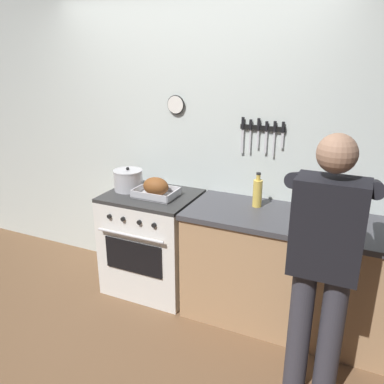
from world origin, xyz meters
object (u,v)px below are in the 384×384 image
bottle_cooking_oil (257,192)px  bottle_dish_soap (334,208)px  roasting_pan (156,188)px  cutting_board (330,228)px  bottle_soy_sauce (353,203)px  bottle_hot_sauce (326,203)px  person_cook (324,257)px  stove (153,242)px  stock_pot (128,180)px

bottle_cooking_oil → bottle_dish_soap: bearing=-3.3°
roasting_pan → cutting_board: roasting_pan is taller
roasting_pan → bottle_soy_sauce: 1.55m
roasting_pan → cutting_board: 1.41m
bottle_hot_sauce → bottle_dish_soap: bearing=-58.0°
person_cook → roasting_pan: (-1.43, 0.59, 0.02)m
stove → person_cook: bearing=-22.4°
cutting_board → roasting_pan: bearing=176.9°
cutting_board → bottle_soy_sauce: size_ratio=1.64×
roasting_pan → bottle_dish_soap: bearing=4.0°
bottle_cooking_oil → bottle_soy_sauce: size_ratio=1.25×
bottle_hot_sauce → bottle_cooking_oil: bearing=-171.2°
cutting_board → bottle_dish_soap: size_ratio=1.57×
bottle_soy_sauce → cutting_board: bearing=-109.0°
person_cook → bottle_hot_sauce: person_cook is taller
stock_pot → roasting_pan: bearing=-8.8°
bottle_soy_sauce → bottle_hot_sauce: bearing=-163.1°
person_cook → bottle_soy_sauce: person_cook is taller
cutting_board → person_cook: bearing=-87.4°
bottle_cooking_oil → bottle_dish_soap: bottle_cooking_oil is taller
cutting_board → bottle_cooking_oil: bottle_cooking_oil is taller
stock_pot → bottle_dish_soap: bottle_dish_soap is taller
stove → roasting_pan: size_ratio=2.56×
person_cook → bottle_hot_sauce: (-0.09, 0.80, 0.03)m
bottle_dish_soap → bottle_soy_sauce: (0.12, 0.17, -0.00)m
stove → bottle_cooking_oil: bearing=6.6°
bottle_soy_sauce → stove: bearing=-171.5°
bottle_cooking_oil → bottle_soy_sauce: 0.71m
person_cook → stock_pot: person_cook is taller
bottle_hot_sauce → stock_pot: bearing=-174.3°
bottle_dish_soap → stove: bearing=-177.2°
bottle_dish_soap → bottle_cooking_oil: bearing=176.7°
roasting_pan → stock_pot: stock_pot is taller
stock_pot → bottle_soy_sauce: size_ratio=1.15×
cutting_board → stove: bearing=176.0°
cutting_board → bottle_hot_sauce: bearing=103.6°
roasting_pan → bottle_cooking_oil: bottle_cooking_oil is taller
person_cook → roasting_pan: person_cook is taller
bottle_hot_sauce → bottle_soy_sauce: bearing=16.9°
bottle_cooking_oil → bottle_dish_soap: (0.57, -0.03, -0.02)m
bottle_hot_sauce → bottle_soy_sauce: size_ratio=0.93×
roasting_pan → bottle_dish_soap: (1.41, 0.10, 0.02)m
bottle_cooking_oil → stock_pot: bearing=-175.7°
roasting_pan → bottle_hot_sauce: 1.35m
roasting_pan → bottle_cooking_oil: (0.83, 0.13, 0.04)m
bottle_cooking_oil → bottle_hot_sauce: size_ratio=1.35×
bottle_dish_soap → bottle_hot_sauce: bottle_dish_soap is taller
stove → bottle_soy_sauce: bottle_soy_sauce is taller
roasting_pan → bottle_soy_sauce: bottle_soy_sauce is taller
stove → bottle_dish_soap: bottle_dish_soap is taller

